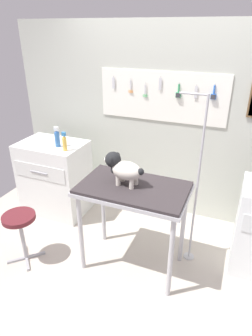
% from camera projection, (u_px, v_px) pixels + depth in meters
% --- Properties ---
extents(ground, '(4.40, 4.00, 0.04)m').
position_uv_depth(ground, '(126.00, 272.00, 2.94)').
color(ground, '#BAB1A3').
extents(rear_wall_panel, '(4.00, 0.11, 2.30)m').
position_uv_depth(rear_wall_panel, '(167.00, 124.00, 3.48)').
color(rear_wall_panel, '#B7BCAF').
rests_on(rear_wall_panel, ground).
extents(grooming_table, '(1.00, 0.60, 0.92)m').
position_uv_depth(grooming_table, '(133.00, 196.00, 2.67)').
color(grooming_table, '#B7B7BC').
rests_on(grooming_table, ground).
extents(grooming_arm, '(0.30, 0.11, 1.72)m').
position_uv_depth(grooming_arm, '(196.00, 191.00, 2.76)').
color(grooming_arm, '#B7B7BC').
rests_on(grooming_arm, ground).
extents(dog, '(0.41, 0.21, 0.29)m').
position_uv_depth(dog, '(123.00, 168.00, 2.59)').
color(dog, silver).
rests_on(dog, grooming_table).
extents(counter_left, '(0.80, 0.58, 0.94)m').
position_uv_depth(counter_left, '(55.00, 177.00, 3.73)').
color(counter_left, white).
rests_on(counter_left, ground).
extents(stool, '(0.32, 0.32, 0.55)m').
position_uv_depth(stool, '(20.00, 224.00, 2.89)').
color(stool, '#9E9EA3').
rests_on(stool, ground).
extents(detangler_spray, '(0.05, 0.05, 0.22)m').
position_uv_depth(detangler_spray, '(65.00, 143.00, 3.28)').
color(detangler_spray, '#E5B74A').
rests_on(detangler_spray, counter_left).
extents(conditioner_bottle, '(0.06, 0.06, 0.24)m').
position_uv_depth(conditioner_bottle, '(57.00, 138.00, 3.39)').
color(conditioner_bottle, '#376CB3').
rests_on(conditioner_bottle, counter_left).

